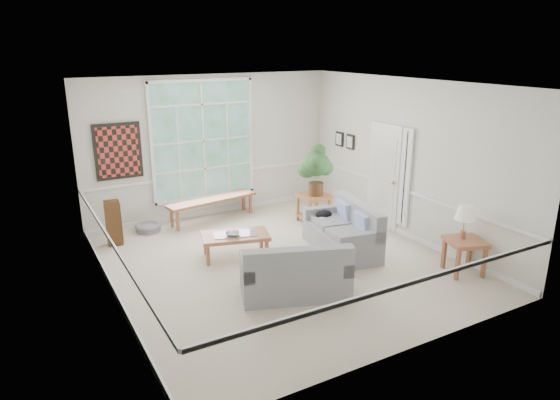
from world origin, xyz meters
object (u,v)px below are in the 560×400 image
object	(u,v)px
loveseat_front	(295,267)
side_table	(464,256)
end_table	(313,208)
coffee_table	(236,246)
loveseat_right	(342,228)

from	to	relation	value
loveseat_front	side_table	size ratio (longest dim) A/B	2.72
end_table	side_table	bearing A→B (deg)	-76.31
coffee_table	end_table	bearing A→B (deg)	37.86
coffee_table	side_table	world-z (taller)	side_table
loveseat_front	end_table	size ratio (longest dim) A/B	2.64
loveseat_front	side_table	xyz separation A→B (m)	(2.77, -0.73, -0.14)
coffee_table	end_table	size ratio (longest dim) A/B	1.94
loveseat_right	end_table	xyz separation A→B (m)	(0.42, 1.57, -0.14)
loveseat_right	side_table	bearing A→B (deg)	-44.10
coffee_table	end_table	distance (m)	2.36
loveseat_right	side_table	size ratio (longest dim) A/B	2.83
loveseat_front	end_table	xyz separation A→B (m)	(1.97, 2.53, -0.13)
loveseat_right	loveseat_front	world-z (taller)	loveseat_right
coffee_table	side_table	xyz separation A→B (m)	(2.98, -2.38, 0.07)
loveseat_front	coffee_table	xyz separation A→B (m)	(-0.22, 1.65, -0.21)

